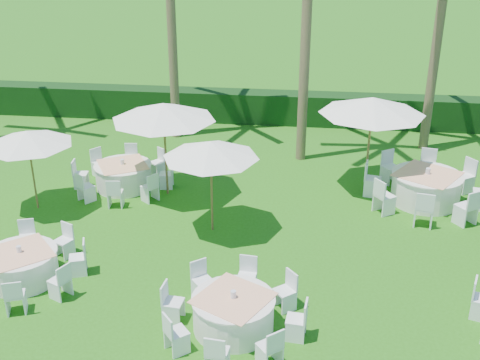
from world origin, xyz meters
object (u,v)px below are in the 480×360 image
object	(u,v)px
umbrella_b	(211,149)
umbrella_d	(372,106)
banquet_table_b	(233,312)
umbrella_a	(27,138)
banquet_table_f	(426,187)
umbrella_c	(163,112)
banquet_table_a	(22,265)
banquet_table_d	(124,175)

from	to	relation	value
umbrella_b	umbrella_d	distance (m)	5.27
banquet_table_b	umbrella_d	bearing A→B (deg)	66.84
umbrella_a	umbrella_d	xyz separation A→B (m)	(9.30, 2.54, 0.48)
banquet_table_b	banquet_table_f	bearing A→B (deg)	53.64
umbrella_c	umbrella_d	size ratio (longest dim) A/B	0.97
banquet_table_a	umbrella_c	world-z (taller)	umbrella_c
banquet_table_b	umbrella_d	size ratio (longest dim) A/B	0.95
banquet_table_a	umbrella_d	distance (m)	10.33
banquet_table_f	umbrella_c	bearing A→B (deg)	-177.04
umbrella_a	banquet_table_d	bearing A→B (deg)	39.12
umbrella_a	umbrella_b	distance (m)	5.17
banquet_table_f	banquet_table_a	bearing A→B (deg)	-151.55
banquet_table_f	umbrella_b	distance (m)	6.55
banquet_table_d	umbrella_b	size ratio (longest dim) A/B	1.21
umbrella_c	banquet_table_a	bearing A→B (deg)	-114.39
banquet_table_f	umbrella_b	world-z (taller)	umbrella_b
banquet_table_d	umbrella_d	bearing A→B (deg)	6.98
banquet_table_d	umbrella_a	size ratio (longest dim) A/B	1.25
umbrella_a	umbrella_d	distance (m)	9.66
umbrella_b	banquet_table_d	bearing A→B (deg)	143.43
umbrella_d	banquet_table_b	bearing A→B (deg)	-113.16
umbrella_b	umbrella_c	size ratio (longest dim) A/B	0.83
banquet_table_d	umbrella_b	bearing A→B (deg)	-36.57
banquet_table_a	banquet_table_d	world-z (taller)	banquet_table_d
banquet_table_a	umbrella_a	world-z (taller)	umbrella_a
umbrella_a	umbrella_d	bearing A→B (deg)	15.26
banquet_table_a	banquet_table_d	distance (m)	5.22
banquet_table_a	umbrella_d	bearing A→B (deg)	36.85
banquet_table_d	banquet_table_a	bearing A→B (deg)	-98.75
umbrella_b	banquet_table_f	bearing A→B (deg)	22.46
umbrella_d	umbrella_c	bearing A→B (deg)	-168.66
banquet_table_d	banquet_table_f	distance (m)	8.92
banquet_table_b	banquet_table_d	world-z (taller)	banquet_table_d
umbrella_b	umbrella_c	distance (m)	2.64
umbrella_a	banquet_table_a	bearing A→B (deg)	-70.66
umbrella_d	banquet_table_a	bearing A→B (deg)	-143.15
umbrella_a	umbrella_d	world-z (taller)	umbrella_d
banquet_table_a	banquet_table_b	distance (m)	5.12
banquet_table_d	umbrella_b	xyz separation A→B (m)	(3.10, -2.30, 1.87)
umbrella_b	umbrella_d	size ratio (longest dim) A/B	0.81
banquet_table_b	umbrella_c	distance (m)	6.98
banquet_table_a	umbrella_c	size ratio (longest dim) A/B	0.94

